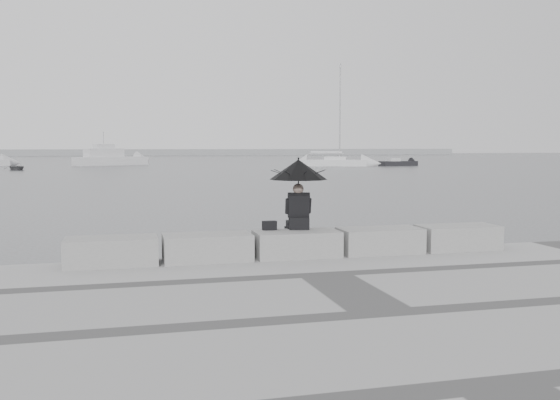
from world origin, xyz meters
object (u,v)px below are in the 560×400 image
object	(u,v)px
sailboat_right	(336,162)
seated_person	(299,178)
motor_cruiser	(111,158)
small_motorboat	(398,163)
dinghy	(17,167)

from	to	relation	value
sailboat_right	seated_person	bearing A→B (deg)	-84.95
sailboat_right	motor_cruiser	world-z (taller)	sailboat_right
seated_person	small_motorboat	world-z (taller)	seated_person
small_motorboat	dinghy	distance (m)	45.43
sailboat_right	small_motorboat	distance (m)	8.26
motor_cruiser	dinghy	distance (m)	17.19
seated_person	dinghy	distance (m)	61.38
dinghy	sailboat_right	bearing A→B (deg)	-16.53
sailboat_right	motor_cruiser	bearing A→B (deg)	-176.33
sailboat_right	dinghy	xyz separation A→B (m)	(-37.12, -3.55, -0.25)
sailboat_right	dinghy	bearing A→B (deg)	-149.56
sailboat_right	motor_cruiser	size ratio (longest dim) A/B	1.32
sailboat_right	dinghy	distance (m)	37.29
seated_person	motor_cruiser	size ratio (longest dim) A/B	0.14
sailboat_right	dinghy	size ratio (longest dim) A/B	3.99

